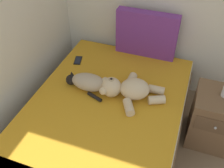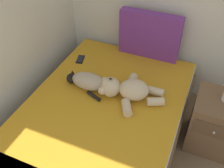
# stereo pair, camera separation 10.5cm
# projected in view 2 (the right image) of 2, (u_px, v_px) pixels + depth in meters

# --- Properties ---
(bed) EXTENTS (1.40, 2.07, 0.49)m
(bed) POSITION_uv_depth(u_px,v_px,m) (101.00, 127.00, 2.43)
(bed) COLOR brown
(bed) RESTS_ON ground_plane
(patterned_cushion) EXTENTS (0.66, 0.11, 0.50)m
(patterned_cushion) POSITION_uv_depth(u_px,v_px,m) (149.00, 35.00, 2.73)
(patterned_cushion) COLOR #72338C
(patterned_cushion) RESTS_ON bed
(cat) EXTENTS (0.42, 0.25, 0.15)m
(cat) POSITION_uv_depth(u_px,v_px,m) (87.00, 81.00, 2.44)
(cat) COLOR tan
(cat) RESTS_ON bed
(teddy_bear) EXTENTS (0.62, 0.52, 0.20)m
(teddy_bear) POSITION_uv_depth(u_px,v_px,m) (127.00, 90.00, 2.33)
(teddy_bear) COLOR beige
(teddy_bear) RESTS_ON bed
(cell_phone) EXTENTS (0.11, 0.16, 0.01)m
(cell_phone) POSITION_uv_depth(u_px,v_px,m) (80.00, 59.00, 2.83)
(cell_phone) COLOR black
(cell_phone) RESTS_ON bed
(nightstand) EXTENTS (0.41, 0.47, 0.56)m
(nightstand) POSITION_uv_depth(u_px,v_px,m) (213.00, 122.00, 2.42)
(nightstand) COLOR brown
(nightstand) RESTS_ON ground_plane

